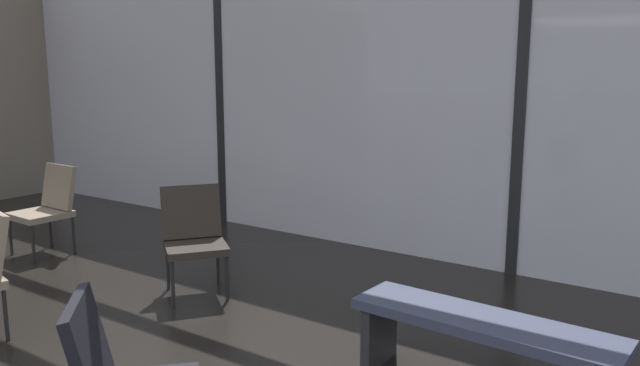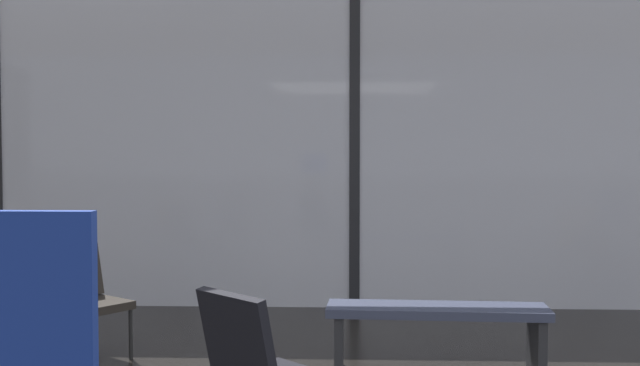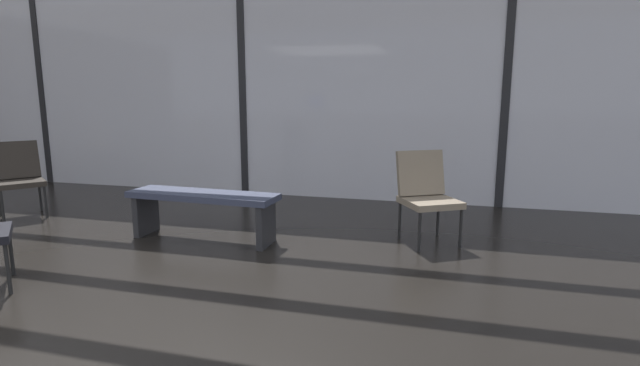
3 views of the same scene
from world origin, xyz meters
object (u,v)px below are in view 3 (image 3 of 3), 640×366
(lounge_chair_5, at_px, (18,174))
(waiting_bench, at_px, (203,203))
(parked_airplane, at_px, (289,76))
(lounge_chair_3, at_px, (426,191))

(lounge_chair_5, relative_size, waiting_bench, 0.57)
(parked_airplane, bearing_deg, lounge_chair_3, -61.04)
(lounge_chair_5, distance_m, waiting_bench, 2.59)
(parked_airplane, distance_m, lounge_chair_3, 7.49)
(lounge_chair_3, height_order, lounge_chair_5, same)
(lounge_chair_5, xyz_separation_m, waiting_bench, (2.56, -0.31, -0.13))
(lounge_chair_3, height_order, waiting_bench, lounge_chair_3)
(lounge_chair_3, bearing_deg, parked_airplane, 88.54)
(lounge_chair_3, xyz_separation_m, waiting_bench, (-2.10, -0.52, -0.13))
(lounge_chair_3, bearing_deg, lounge_chair_5, 152.19)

